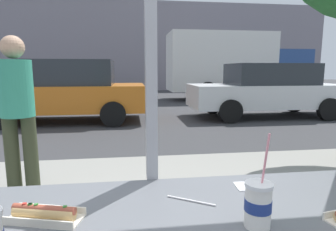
{
  "coord_description": "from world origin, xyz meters",
  "views": [
    {
      "loc": [
        -0.09,
        -1.17,
        1.42
      ],
      "look_at": [
        0.31,
        1.87,
        0.92
      ],
      "focal_mm": 30.28,
      "sensor_mm": 36.0,
      "label": 1
    }
  ],
  "objects_px": {
    "soda_cup_right": "(258,204)",
    "parked_car_orange": "(67,91)",
    "box_truck": "(233,64)",
    "parked_car_white": "(268,90)",
    "pedestrian": "(18,107)",
    "hotdog_tray_near": "(44,213)"
  },
  "relations": [
    {
      "from": "soda_cup_right",
      "to": "parked_car_white",
      "type": "relative_size",
      "value": 0.07
    },
    {
      "from": "soda_cup_right",
      "to": "parked_car_white",
      "type": "distance_m",
      "value": 8.17
    },
    {
      "from": "soda_cup_right",
      "to": "hotdog_tray_near",
      "type": "xyz_separation_m",
      "value": [
        -0.67,
        0.13,
        -0.05
      ]
    },
    {
      "from": "hotdog_tray_near",
      "to": "pedestrian",
      "type": "bearing_deg",
      "value": 111.9
    },
    {
      "from": "hotdog_tray_near",
      "to": "pedestrian",
      "type": "distance_m",
      "value": 2.22
    },
    {
      "from": "parked_car_white",
      "to": "pedestrian",
      "type": "distance_m",
      "value": 7.29
    },
    {
      "from": "hotdog_tray_near",
      "to": "box_truck",
      "type": "height_order",
      "value": "box_truck"
    },
    {
      "from": "soda_cup_right",
      "to": "parked_car_white",
      "type": "xyz_separation_m",
      "value": [
        3.72,
        7.28,
        -0.18
      ]
    },
    {
      "from": "soda_cup_right",
      "to": "parked_car_orange",
      "type": "xyz_separation_m",
      "value": [
        -2.09,
        7.28,
        -0.15
      ]
    },
    {
      "from": "box_truck",
      "to": "pedestrian",
      "type": "xyz_separation_m",
      "value": [
        -6.03,
        -10.22,
        -0.62
      ]
    },
    {
      "from": "parked_car_orange",
      "to": "box_truck",
      "type": "bearing_deg",
      "value": 37.8
    },
    {
      "from": "soda_cup_right",
      "to": "parked_car_orange",
      "type": "bearing_deg",
      "value": 106.05
    },
    {
      "from": "hotdog_tray_near",
      "to": "parked_car_white",
      "type": "distance_m",
      "value": 8.39
    },
    {
      "from": "box_truck",
      "to": "parked_car_white",
      "type": "bearing_deg",
      "value": -98.95
    },
    {
      "from": "pedestrian",
      "to": "hotdog_tray_near",
      "type": "bearing_deg",
      "value": -68.1
    },
    {
      "from": "parked_car_orange",
      "to": "pedestrian",
      "type": "height_order",
      "value": "pedestrian"
    },
    {
      "from": "hotdog_tray_near",
      "to": "pedestrian",
      "type": "xyz_separation_m",
      "value": [
        -0.83,
        2.06,
        0.09
      ]
    },
    {
      "from": "parked_car_white",
      "to": "pedestrian",
      "type": "relative_size",
      "value": 2.84
    },
    {
      "from": "hotdog_tray_near",
      "to": "box_truck",
      "type": "distance_m",
      "value": 13.36
    },
    {
      "from": "hotdog_tray_near",
      "to": "soda_cup_right",
      "type": "bearing_deg",
      "value": -10.9
    },
    {
      "from": "soda_cup_right",
      "to": "hotdog_tray_near",
      "type": "relative_size",
      "value": 1.15
    },
    {
      "from": "soda_cup_right",
      "to": "parked_car_white",
      "type": "bearing_deg",
      "value": 62.91
    }
  ]
}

